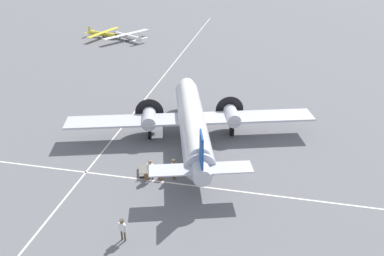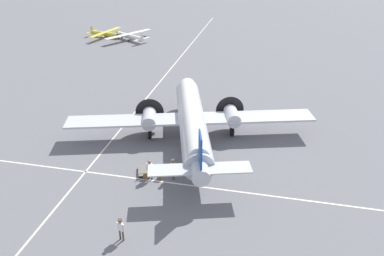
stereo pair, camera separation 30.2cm
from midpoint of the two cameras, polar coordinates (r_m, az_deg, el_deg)
ground_plane at (r=36.73m, az=0.24°, el=-2.25°), size 300.00×300.00×0.00m
apron_line_eastwest at (r=31.12m, az=-2.43°, el=-8.41°), size 120.00×0.16×0.01m
apron_line_northsouth at (r=38.94m, az=-11.23°, el=-0.97°), size 0.16×120.00×0.01m
airliner_main at (r=35.92m, az=0.20°, el=1.51°), size 24.03×18.93×5.67m
crew_foreground at (r=25.86m, az=-10.48°, el=-14.63°), size 0.58×0.35×1.76m
passenger_boarding at (r=30.98m, az=-2.66°, el=-5.95°), size 0.44×0.55×1.89m
ramp_agent at (r=31.11m, az=-6.19°, el=-6.04°), size 0.63×0.30×1.85m
suitcase_near_door at (r=31.63m, az=-6.76°, el=-7.34°), size 0.42×0.17×0.58m
suitcase_upright_spare at (r=31.50m, az=-4.61°, el=-7.31°), size 0.48×0.17×0.65m
baggage_cart at (r=32.38m, az=-6.96°, el=-6.43°), size 1.60×2.02×0.56m
light_aircraft_distant at (r=77.21m, az=-12.96°, el=13.86°), size 7.03×9.29×1.83m
light_aircraft_taxiing at (r=74.19m, az=-9.42°, el=13.68°), size 7.66×9.72×2.03m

